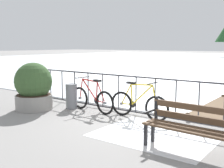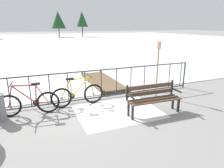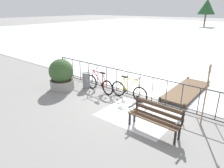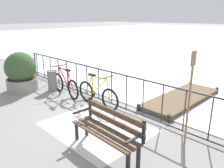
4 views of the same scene
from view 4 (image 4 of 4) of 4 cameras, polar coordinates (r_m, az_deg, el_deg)
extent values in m
plane|color=gray|center=(6.85, -1.79, -5.04)|extent=(160.00, 160.00, 0.00)
cube|color=white|center=(5.48, -4.11, -11.03)|extent=(2.46, 1.93, 0.01)
cylinder|color=#2D2D33|center=(6.53, -1.87, 3.52)|extent=(9.00, 0.04, 0.04)
cylinder|color=#2D2D33|center=(6.82, -1.79, -4.42)|extent=(9.00, 0.04, 0.04)
cylinder|color=#2D2D33|center=(10.33, -19.20, 4.65)|extent=(0.06, 0.06, 1.05)
cylinder|color=#2D2D33|center=(10.16, -18.77, 4.73)|extent=(0.03, 0.03, 0.97)
cylinder|color=#2D2D33|center=(9.65, -17.23, 4.26)|extent=(0.03, 0.03, 0.97)
cylinder|color=#2D2D33|center=(9.16, -15.53, 3.74)|extent=(0.03, 0.03, 0.97)
cylinder|color=#2D2D33|center=(8.67, -13.63, 3.16)|extent=(0.03, 0.03, 0.97)
cylinder|color=#2D2D33|center=(8.20, -11.51, 2.50)|extent=(0.03, 0.03, 0.97)
cylinder|color=#2D2D33|center=(7.74, -9.14, 1.76)|extent=(0.03, 0.03, 0.97)
cylinder|color=#2D2D33|center=(7.29, -6.47, 0.92)|extent=(0.03, 0.03, 0.97)
cylinder|color=#2D2D33|center=(6.86, -3.47, -0.02)|extent=(0.03, 0.03, 0.97)
cylinder|color=#2D2D33|center=(6.46, -0.09, -1.08)|extent=(0.03, 0.03, 0.97)
cylinder|color=#2D2D33|center=(6.09, 3.73, -2.28)|extent=(0.03, 0.03, 0.97)
cylinder|color=#2D2D33|center=(5.75, 8.04, -3.61)|extent=(0.03, 0.03, 0.97)
cylinder|color=#2D2D33|center=(5.45, 12.87, -5.08)|extent=(0.03, 0.03, 0.97)
cylinder|color=#2D2D33|center=(5.19, 18.24, -6.66)|extent=(0.03, 0.03, 0.97)
cylinder|color=#2D2D33|center=(4.99, 24.14, -8.31)|extent=(0.03, 0.03, 0.97)
torus|color=black|center=(6.97, -6.67, -1.88)|extent=(0.66, 0.07, 0.66)
cylinder|color=gray|center=(6.97, -6.67, -1.88)|extent=(0.08, 0.06, 0.08)
torus|color=black|center=(6.23, -0.54, -4.09)|extent=(0.66, 0.07, 0.66)
cylinder|color=gray|center=(6.23, -0.54, -4.09)|extent=(0.08, 0.06, 0.08)
cylinder|color=yellow|center=(6.65, -5.04, -0.18)|extent=(0.08, 0.04, 0.53)
cylinder|color=yellow|center=(6.42, -3.20, -0.63)|extent=(0.61, 0.04, 0.59)
cylinder|color=yellow|center=(6.36, -3.37, 1.68)|extent=(0.63, 0.05, 0.07)
cylinder|color=yellow|center=(6.84, -5.78, -2.12)|extent=(0.34, 0.03, 0.05)
cylinder|color=yellow|center=(6.77, -5.96, 0.04)|extent=(0.32, 0.03, 0.56)
cylinder|color=yellow|center=(6.17, -0.96, -1.43)|extent=(0.16, 0.03, 0.59)
cube|color=black|center=(6.58, -5.23, 2.40)|extent=(0.24, 0.10, 0.05)
cylinder|color=black|center=(6.12, -1.39, 1.72)|extent=(0.04, 0.52, 0.03)
cylinder|color=black|center=(6.72, -4.86, -2.38)|extent=(0.18, 0.02, 0.18)
torus|color=black|center=(7.17, -10.01, -1.47)|extent=(0.66, 0.14, 0.66)
cylinder|color=gray|center=(7.17, -10.01, -1.47)|extent=(0.09, 0.07, 0.08)
torus|color=black|center=(8.07, -13.58, 0.41)|extent=(0.66, 0.14, 0.66)
cylinder|color=gray|center=(8.07, -13.58, 0.41)|extent=(0.09, 0.07, 0.08)
cylinder|color=red|center=(7.36, -11.30, 1.25)|extent=(0.08, 0.04, 0.53)
cylinder|color=red|center=(7.63, -12.39, 1.86)|extent=(0.61, 0.11, 0.59)
cylinder|color=red|center=(7.54, -12.45, 3.77)|extent=(0.63, 0.11, 0.07)
cylinder|color=red|center=(7.31, -10.65, -1.07)|extent=(0.34, 0.07, 0.05)
cylinder|color=red|center=(7.22, -10.68, 0.89)|extent=(0.32, 0.07, 0.56)
cylinder|color=red|center=(7.94, -13.53, 2.31)|extent=(0.16, 0.05, 0.59)
cube|color=black|center=(7.26, -11.36, 3.53)|extent=(0.25, 0.13, 0.05)
cylinder|color=black|center=(7.81, -13.51, 4.63)|extent=(0.09, 0.52, 0.03)
cylinder|color=black|center=(7.45, -11.26, -0.68)|extent=(0.18, 0.04, 0.18)
cube|color=brown|center=(4.44, -0.51, -11.76)|extent=(1.60, 0.16, 0.04)
cube|color=brown|center=(4.35, -2.05, -12.42)|extent=(1.60, 0.16, 0.04)
cube|color=brown|center=(4.26, -3.66, -13.09)|extent=(1.60, 0.16, 0.04)
cube|color=brown|center=(4.43, 0.42, -9.76)|extent=(1.60, 0.11, 0.12)
cube|color=brown|center=(4.34, 0.42, -7.41)|extent=(1.60, 0.11, 0.12)
cube|color=black|center=(3.93, 4.15, -19.85)|extent=(0.05, 0.06, 0.44)
cube|color=black|center=(4.09, 6.82, -18.26)|extent=(0.05, 0.06, 0.44)
cube|color=black|center=(3.93, 8.19, -12.23)|extent=(0.05, 0.05, 0.45)
cube|color=black|center=(3.78, 5.70, -13.89)|extent=(0.05, 0.40, 0.04)
cube|color=black|center=(4.92, -9.14, -11.82)|extent=(0.05, 0.06, 0.44)
cube|color=black|center=(5.05, -6.61, -10.90)|extent=(0.05, 0.06, 0.44)
cube|color=black|center=(4.92, -5.68, -5.90)|extent=(0.05, 0.05, 0.45)
cube|color=black|center=(4.80, -8.06, -6.94)|extent=(0.05, 0.40, 0.04)
cylinder|color=gray|center=(8.63, -22.10, -0.08)|extent=(1.08, 1.08, 0.44)
cylinder|color=#38281E|center=(8.57, -22.27, 1.38)|extent=(0.99, 0.99, 0.02)
sphere|color=#38562D|center=(8.48, -22.57, 3.97)|extent=(1.09, 1.09, 1.09)
cylinder|color=gray|center=(8.23, -15.13, 0.81)|extent=(0.34, 0.34, 0.72)
torus|color=#494A4E|center=(8.14, -15.33, 3.25)|extent=(0.35, 0.35, 0.02)
cylinder|color=#937047|center=(4.63, 19.08, -5.85)|extent=(0.04, 0.04, 1.70)
cube|color=#937047|center=(4.36, 20.34, 6.25)|extent=(0.03, 0.16, 0.28)
cube|color=brown|center=(7.36, 17.58, -3.29)|extent=(1.10, 3.16, 0.06)
cylinder|color=#433323|center=(6.36, 6.79, -6.01)|extent=(0.10, 0.10, 0.20)
cylinder|color=#433323|center=(5.85, 14.46, -8.56)|extent=(0.10, 0.10, 0.20)
cylinder|color=#433323|center=(8.93, 19.59, -0.07)|extent=(0.10, 0.10, 0.20)
cylinder|color=#433323|center=(8.58, 25.49, -1.45)|extent=(0.10, 0.10, 0.20)
camera|label=1|loc=(2.34, -102.12, -21.35)|focal=44.62mm
camera|label=2|loc=(6.33, -64.03, 7.08)|focal=32.19mm
camera|label=3|loc=(2.51, -127.79, 11.27)|focal=32.65mm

